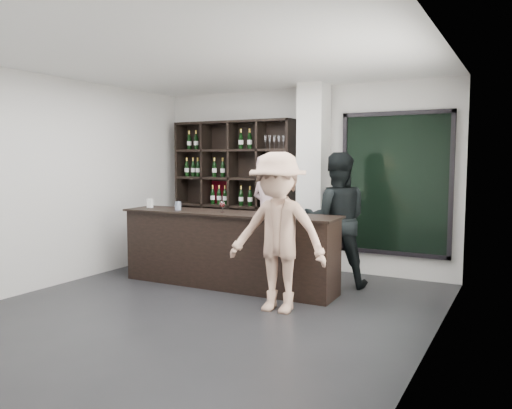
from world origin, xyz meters
The scene contains 12 objects.
floor centered at (0.00, 0.00, -0.01)m, with size 5.00×5.50×0.01m, color black.
wine_shelf centered at (-1.15, 2.57, 1.20)m, with size 2.20×0.35×2.40m, color black, non-canonical shape.
structural_column centered at (0.35, 2.47, 1.45)m, with size 0.40×0.40×2.90m, color silver.
glass_panel centered at (1.55, 2.69, 1.40)m, with size 1.60×0.08×2.10m.
tasting_counter centered at (-0.35, 1.10, 0.52)m, with size 3.15×0.66×1.04m.
taster_pink centered at (-0.34, 2.29, 0.92)m, with size 0.67×0.44×1.83m, color beige.
taster_black centered at (0.95, 1.85, 0.93)m, with size 0.90×0.70×1.85m, color black.
customer centered at (0.75, 0.43, 0.92)m, with size 1.19×0.69×1.85m, color tan.
wine_glass centered at (-0.40, 1.05, 1.12)m, with size 0.07×0.07×0.18m, color white, non-canonical shape.
spit_cup centered at (-1.12, 1.00, 1.10)m, with size 0.09×0.09×0.12m, color #AEBEDA.
napkin_stack centered at (0.60, 1.12, 1.05)m, with size 0.13×0.13×0.02m, color white.
card_stand centered at (-1.70, 1.08, 1.10)m, with size 0.09×0.04×0.13m, color white.
Camera 1 is at (3.27, -4.66, 1.77)m, focal length 35.00 mm.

